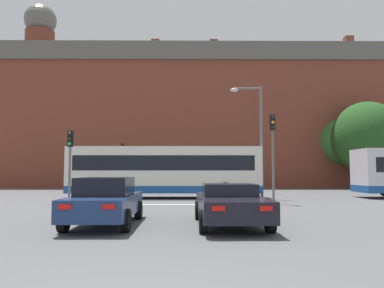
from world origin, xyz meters
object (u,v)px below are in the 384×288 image
(car_roadster_right, at_px, (230,204))
(traffic_light_near_left, at_px, (70,154))
(street_lamp_junction, at_px, (256,129))
(car_saloon_left, at_px, (106,201))
(bus_crossing_lead, at_px, (165,171))
(traffic_light_near_right, at_px, (273,144))
(traffic_light_far_left, at_px, (122,159))
(pedestrian_waiting, at_px, (187,179))
(pedestrian_walking_east, at_px, (181,179))

(car_roadster_right, bearing_deg, traffic_light_near_left, 133.67)
(street_lamp_junction, bearing_deg, car_saloon_left, -121.33)
(car_roadster_right, bearing_deg, bus_crossing_lead, 101.99)
(street_lamp_junction, bearing_deg, traffic_light_near_right, -86.04)
(car_saloon_left, distance_m, bus_crossing_lead, 11.89)
(traffic_light_near_left, xyz_separation_m, street_lamp_junction, (10.11, 3.65, 1.71))
(car_roadster_right, height_order, traffic_light_near_left, traffic_light_near_left)
(traffic_light_far_left, xyz_separation_m, pedestrian_waiting, (5.74, 0.87, -1.85))
(pedestrian_waiting, relative_size, pedestrian_walking_east, 0.97)
(car_saloon_left, height_order, car_roadster_right, car_saloon_left)
(bus_crossing_lead, height_order, pedestrian_walking_east, bus_crossing_lead)
(traffic_light_near_right, height_order, street_lamp_junction, street_lamp_junction)
(car_saloon_left, relative_size, street_lamp_junction, 0.66)
(traffic_light_near_right, xyz_separation_m, pedestrian_waiting, (-4.50, 14.79, -2.13))
(traffic_light_far_left, bearing_deg, bus_crossing_lead, -65.20)
(car_roadster_right, relative_size, traffic_light_near_right, 1.05)
(car_saloon_left, distance_m, car_roadster_right, 3.84)
(street_lamp_junction, relative_size, pedestrian_walking_east, 4.20)
(traffic_light_near_left, bearing_deg, car_saloon_left, -64.56)
(street_lamp_junction, bearing_deg, traffic_light_near_left, -160.14)
(street_lamp_junction, bearing_deg, car_roadster_right, -104.35)
(traffic_light_near_right, bearing_deg, bus_crossing_lead, 143.19)
(car_saloon_left, height_order, traffic_light_far_left, traffic_light_far_left)
(car_saloon_left, relative_size, traffic_light_far_left, 1.10)
(car_saloon_left, height_order, pedestrian_walking_east, pedestrian_walking_east)
(traffic_light_near_left, bearing_deg, bus_crossing_lead, 45.06)
(car_roadster_right, xyz_separation_m, pedestrian_walking_east, (-1.96, 21.06, 0.30))
(traffic_light_far_left, bearing_deg, car_roadster_right, -71.46)
(car_saloon_left, height_order, bus_crossing_lead, bus_crossing_lead)
(car_roadster_right, xyz_separation_m, bus_crossing_lead, (-2.77, 11.88, 1.04))
(traffic_light_near_left, xyz_separation_m, traffic_light_near_right, (10.35, 0.18, 0.54))
(car_saloon_left, height_order, traffic_light_near_right, traffic_light_near_right)
(car_saloon_left, xyz_separation_m, traffic_light_far_left, (-3.35, 21.37, 2.03))
(traffic_light_far_left, bearing_deg, street_lamp_junction, -46.24)
(car_saloon_left, xyz_separation_m, bus_crossing_lead, (1.07, 11.81, 0.95))
(car_saloon_left, xyz_separation_m, pedestrian_waiting, (2.39, 22.24, 0.18))
(traffic_light_far_left, height_order, pedestrian_walking_east, traffic_light_far_left)
(traffic_light_near_right, bearing_deg, traffic_light_near_left, -179.03)
(street_lamp_junction, bearing_deg, bus_crossing_lead, 171.02)
(pedestrian_waiting, bearing_deg, traffic_light_far_left, -115.42)
(pedestrian_waiting, bearing_deg, pedestrian_walking_east, -56.32)
(bus_crossing_lead, height_order, traffic_light_near_left, traffic_light_near_left)
(car_saloon_left, bearing_deg, pedestrian_waiting, 83.22)
(bus_crossing_lead, bearing_deg, pedestrian_waiting, 172.79)
(traffic_light_near_right, bearing_deg, traffic_light_far_left, 126.34)
(car_roadster_right, xyz_separation_m, traffic_light_near_left, (-7.29, 7.35, 1.86))
(bus_crossing_lead, relative_size, street_lamp_junction, 1.71)
(car_roadster_right, distance_m, pedestrian_waiting, 22.36)
(car_saloon_left, distance_m, street_lamp_junction, 13.25)
(traffic_light_near_right, distance_m, street_lamp_junction, 3.67)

